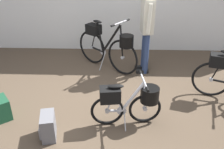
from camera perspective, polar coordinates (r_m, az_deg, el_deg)
The scene contains 6 objects.
ground_plane at distance 3.98m, azimuth -2.22°, elevation -8.53°, with size 8.08×8.08×0.00m, color brown.
folding_bike_foreground at distance 3.57m, azimuth 3.98°, elevation -5.81°, with size 1.01×0.53×0.72m.
display_bike_left at distance 5.04m, azimuth -0.83°, elevation 6.57°, with size 1.22×0.96×1.05m.
visitor_near_wall at distance 4.83m, azimuth 7.77°, elevation 11.00°, with size 0.30×0.53×1.68m.
backpack_on_floor at distance 3.57m, azimuth -14.12°, elevation -11.15°, with size 0.26×0.36×0.35m.
handbag_on_floor at distance 4.13m, azimuth -23.49°, elevation -6.97°, with size 0.35×0.37×0.33m.
Camera 1 is at (0.26, -3.17, 2.40)m, focal length 40.93 mm.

